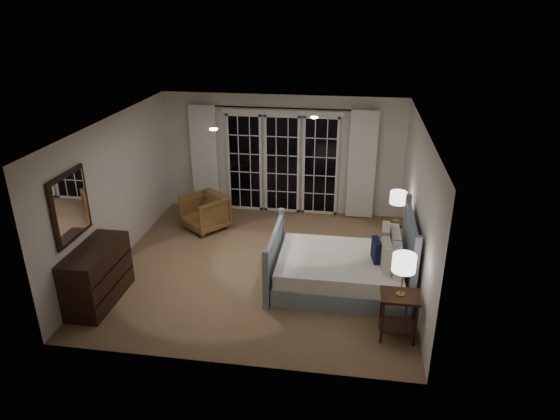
# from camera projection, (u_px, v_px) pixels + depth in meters

# --- Properties ---
(floor) EXTENTS (5.00, 5.00, 0.00)m
(floor) POSITION_uv_depth(u_px,v_px,m) (261.00, 266.00, 8.61)
(floor) COLOR brown
(floor) RESTS_ON ground
(ceiling) EXTENTS (5.00, 5.00, 0.00)m
(ceiling) POSITION_uv_depth(u_px,v_px,m) (259.00, 124.00, 7.62)
(ceiling) COLOR silver
(ceiling) RESTS_ON wall_back
(wall_left) EXTENTS (0.02, 5.00, 2.50)m
(wall_left) POSITION_uv_depth(u_px,v_px,m) (115.00, 191.00, 8.46)
(wall_left) COLOR silver
(wall_left) RESTS_ON floor
(wall_right) EXTENTS (0.02, 5.00, 2.50)m
(wall_right) POSITION_uv_depth(u_px,v_px,m) (417.00, 208.00, 7.77)
(wall_right) COLOR silver
(wall_right) RESTS_ON floor
(wall_back) EXTENTS (5.00, 0.02, 2.50)m
(wall_back) POSITION_uv_depth(u_px,v_px,m) (282.00, 155.00, 10.39)
(wall_back) COLOR silver
(wall_back) RESTS_ON floor
(wall_front) EXTENTS (5.00, 0.02, 2.50)m
(wall_front) POSITION_uv_depth(u_px,v_px,m) (220.00, 278.00, 5.85)
(wall_front) COLOR silver
(wall_front) RESTS_ON floor
(french_doors) EXTENTS (2.50, 0.04, 2.20)m
(french_doors) POSITION_uv_depth(u_px,v_px,m) (282.00, 163.00, 10.41)
(french_doors) COLOR black
(french_doors) RESTS_ON wall_back
(curtain_rod) EXTENTS (3.50, 0.03, 0.03)m
(curtain_rod) POSITION_uv_depth(u_px,v_px,m) (282.00, 108.00, 9.90)
(curtain_rod) COLOR black
(curtain_rod) RESTS_ON wall_back
(curtain_left) EXTENTS (0.55, 0.10, 2.25)m
(curtain_left) POSITION_uv_depth(u_px,v_px,m) (204.00, 158.00, 10.55)
(curtain_left) COLOR white
(curtain_left) RESTS_ON curtain_rod
(curtain_right) EXTENTS (0.55, 0.10, 2.25)m
(curtain_right) POSITION_uv_depth(u_px,v_px,m) (362.00, 165.00, 10.09)
(curtain_right) COLOR white
(curtain_right) RESTS_ON curtain_rod
(downlight_a) EXTENTS (0.12, 0.12, 0.01)m
(downlight_a) POSITION_uv_depth(u_px,v_px,m) (314.00, 118.00, 8.06)
(downlight_a) COLOR white
(downlight_a) RESTS_ON ceiling
(downlight_b) EXTENTS (0.12, 0.12, 0.01)m
(downlight_b) POSITION_uv_depth(u_px,v_px,m) (214.00, 129.00, 7.35)
(downlight_b) COLOR white
(downlight_b) RESTS_ON ceiling
(bed) EXTENTS (2.15, 1.54, 1.25)m
(bed) POSITION_uv_depth(u_px,v_px,m) (344.00, 269.00, 7.89)
(bed) COLOR #889AA4
(bed) RESTS_ON floor
(nightstand_left) EXTENTS (0.52, 0.41, 0.67)m
(nightstand_left) POSITION_uv_depth(u_px,v_px,m) (399.00, 309.00, 6.67)
(nightstand_left) COLOR black
(nightstand_left) RESTS_ON floor
(nightstand_right) EXTENTS (0.49, 0.40, 0.64)m
(nightstand_right) POSITION_uv_depth(u_px,v_px,m) (395.00, 233.00, 8.88)
(nightstand_right) COLOR black
(nightstand_right) RESTS_ON floor
(lamp_left) EXTENTS (0.31, 0.31, 0.59)m
(lamp_left) POSITION_uv_depth(u_px,v_px,m) (404.00, 263.00, 6.39)
(lamp_left) COLOR #A88F43
(lamp_left) RESTS_ON nightstand_left
(lamp_right) EXTENTS (0.29, 0.29, 0.56)m
(lamp_right) POSITION_uv_depth(u_px,v_px,m) (398.00, 198.00, 8.61)
(lamp_right) COLOR #A88F43
(lamp_right) RESTS_ON nightstand_right
(armchair) EXTENTS (1.07, 1.07, 0.70)m
(armchair) POSITION_uv_depth(u_px,v_px,m) (205.00, 212.00, 9.88)
(armchair) COLOR brown
(armchair) RESTS_ON floor
(dresser) EXTENTS (0.54, 1.27, 0.90)m
(dresser) POSITION_uv_depth(u_px,v_px,m) (97.00, 275.00, 7.47)
(dresser) COLOR black
(dresser) RESTS_ON floor
(mirror) EXTENTS (0.05, 0.85, 1.00)m
(mirror) POSITION_uv_depth(u_px,v_px,m) (70.00, 207.00, 7.07)
(mirror) COLOR black
(mirror) RESTS_ON wall_left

